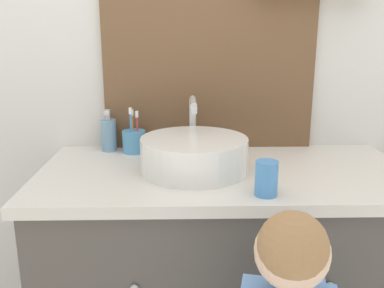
{
  "coord_description": "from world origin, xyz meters",
  "views": [
    {
      "loc": [
        -0.13,
        -1.0,
        1.32
      ],
      "look_at": [
        -0.11,
        0.26,
        0.98
      ],
      "focal_mm": 40.0,
      "sensor_mm": 36.0,
      "label": 1
    }
  ],
  "objects_px": {
    "sink_basin": "(194,153)",
    "soap_dispenser": "(109,134)",
    "toothbrush_holder": "(134,141)",
    "drinking_cup": "(266,178)"
  },
  "relations": [
    {
      "from": "soap_dispenser",
      "to": "drinking_cup",
      "type": "xyz_separation_m",
      "value": [
        0.5,
        -0.45,
        -0.01
      ]
    },
    {
      "from": "sink_basin",
      "to": "soap_dispenser",
      "type": "xyz_separation_m",
      "value": [
        -0.31,
        0.24,
        0.0
      ]
    },
    {
      "from": "toothbrush_holder",
      "to": "soap_dispenser",
      "type": "bearing_deg",
      "value": 165.97
    },
    {
      "from": "drinking_cup",
      "to": "toothbrush_holder",
      "type": "bearing_deg",
      "value": 133.26
    },
    {
      "from": "sink_basin",
      "to": "toothbrush_holder",
      "type": "bearing_deg",
      "value": 134.71
    },
    {
      "from": "toothbrush_holder",
      "to": "drinking_cup",
      "type": "relative_size",
      "value": 1.76
    },
    {
      "from": "toothbrush_holder",
      "to": "soap_dispenser",
      "type": "distance_m",
      "value": 0.1
    },
    {
      "from": "drinking_cup",
      "to": "sink_basin",
      "type": "bearing_deg",
      "value": 131.7
    },
    {
      "from": "sink_basin",
      "to": "toothbrush_holder",
      "type": "relative_size",
      "value": 2.28
    },
    {
      "from": "soap_dispenser",
      "to": "drinking_cup",
      "type": "relative_size",
      "value": 1.61
    }
  ]
}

